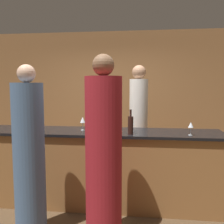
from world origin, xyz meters
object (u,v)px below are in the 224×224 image
ice_bucket (99,122)px  bartender (138,128)px  wine_bottle_2 (131,125)px  guest_1 (29,157)px  wine_bottle_0 (106,125)px  wine_bottle_1 (20,119)px  guest_0 (104,157)px

ice_bucket → bartender: bearing=50.1°
wine_bottle_2 → ice_bucket: (-0.46, 0.35, -0.02)m
wine_bottle_2 → bartender: bearing=85.2°
guest_1 → wine_bottle_2: guest_1 is taller
bartender → wine_bottle_0: size_ratio=6.97×
wine_bottle_1 → bartender: bearing=17.1°
bartender → ice_bucket: size_ratio=9.52×
bartender → guest_0: 1.67m
wine_bottle_1 → ice_bucket: (1.25, -0.10, -0.01)m
guest_0 → guest_1: 0.82m
bartender → ice_bucket: bartender is taller
guest_0 → wine_bottle_2: 0.72m
ice_bucket → guest_1: bearing=-122.1°
guest_0 → wine_bottle_1: (-1.46, 1.08, 0.24)m
guest_1 → ice_bucket: size_ratio=8.95×
bartender → wine_bottle_0: (-0.40, -0.96, 0.19)m
wine_bottle_2 → ice_bucket: wine_bottle_2 is taller
guest_1 → wine_bottle_2: bearing=29.8°
bartender → wine_bottle_2: 1.03m
wine_bottle_1 → wine_bottle_2: (1.71, -0.45, 0.01)m
guest_1 → wine_bottle_1: guest_1 is taller
bartender → wine_bottle_1: 1.89m
guest_1 → wine_bottle_0: guest_1 is taller
guest_1 → wine_bottle_1: bearing=121.3°
wine_bottle_1 → wine_bottle_0: bearing=-16.1°
wine_bottle_0 → wine_bottle_2: bearing=-9.2°
bartender → wine_bottle_1: (-1.80, -0.55, 0.20)m
bartender → wine_bottle_0: 1.05m
ice_bucket → guest_0: bearing=-77.5°
wine_bottle_1 → ice_bucket: 1.25m
bartender → guest_0: (-0.33, -1.64, -0.04)m
bartender → ice_bucket: bearing=50.1°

